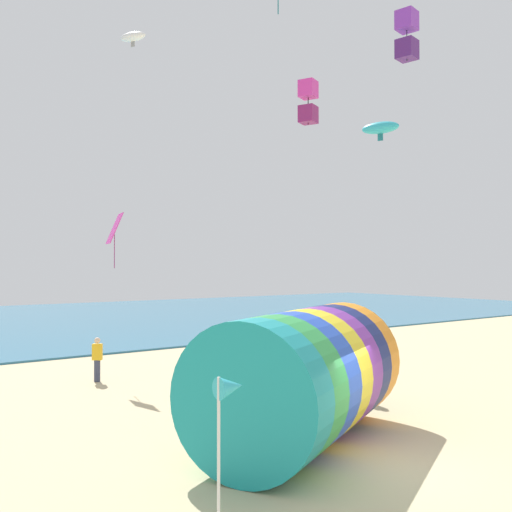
{
  "coord_description": "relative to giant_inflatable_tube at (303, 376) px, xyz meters",
  "views": [
    {
      "loc": [
        -9.87,
        -8.83,
        4.52
      ],
      "look_at": [
        -0.23,
        4.16,
        4.81
      ],
      "focal_mm": 40.0,
      "sensor_mm": 36.0,
      "label": 1
    }
  ],
  "objects": [
    {
      "name": "kite_white_parafoil",
      "position": [
        1.57,
        13.9,
        13.65
      ],
      "size": [
        1.21,
        1.49,
        0.74
      ],
      "color": "white"
    },
    {
      "name": "kite_purple_box",
      "position": [
        4.84,
        0.52,
        10.13
      ],
      "size": [
        0.68,
        0.68,
        1.64
      ],
      "color": "purple"
    },
    {
      "name": "kite_magenta_box",
      "position": [
        0.69,
        0.56,
        7.3
      ],
      "size": [
        0.57,
        0.57,
        1.24
      ],
      "color": "#D1339E"
    },
    {
      "name": "beach_flag",
      "position": [
        -4.7,
        -3.62,
        0.8
      ],
      "size": [
        0.47,
        0.36,
        2.82
      ],
      "color": "silver",
      "rests_on": "ground"
    },
    {
      "name": "kite_magenta_diamond",
      "position": [
        -0.4,
        11.25,
        4.34
      ],
      "size": [
        0.74,
        1.04,
        2.27
      ],
      "color": "#D1339E"
    },
    {
      "name": "kite_cyan_parafoil",
      "position": [
        3.56,
        0.51,
        7.0
      ],
      "size": [
        0.89,
        1.24,
        0.61
      ],
      "color": "#2DB2C6"
    },
    {
      "name": "bystander_near_water",
      "position": [
        -1.32,
        10.69,
        -0.82
      ],
      "size": [
        0.42,
        0.4,
        1.72
      ],
      "color": "#383D56",
      "rests_on": "ground"
    },
    {
      "name": "bystander_mid_beach",
      "position": [
        4.73,
        9.09,
        -0.81
      ],
      "size": [
        0.28,
        0.39,
        1.73
      ],
      "color": "black",
      "rests_on": "ground"
    },
    {
      "name": "ground_plane",
      "position": [
        0.21,
        -2.17,
        -1.7
      ],
      "size": [
        120.0,
        120.0,
        0.0
      ],
      "primitive_type": "plane",
      "color": "#CCBA8C"
    },
    {
      "name": "kite_handler",
      "position": [
        4.55,
        2.35,
        -0.82
      ],
      "size": [
        0.41,
        0.4,
        1.73
      ],
      "color": "black",
      "rests_on": "ground"
    },
    {
      "name": "giant_inflatable_tube",
      "position": [
        0.0,
        0.0,
        0.0
      ],
      "size": [
        7.58,
        6.07,
        3.41
      ],
      "color": "teal",
      "rests_on": "ground"
    }
  ]
}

